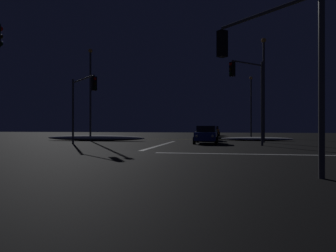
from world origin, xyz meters
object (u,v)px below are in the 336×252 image
sedan_green (210,132)px  streetlamp_right_near (264,83)px  traffic_signal_ne (250,87)px  streetlamp_right_far (251,102)px  traffic_signal_nw (82,97)px  sedan_orange (214,131)px  streetlamp_left_near (90,88)px  traffic_signal_se (270,54)px  sedan_blue (206,134)px  sedan_white (205,133)px  sedan_black (211,131)px

sedan_green → streetlamp_right_near: streetlamp_right_near is taller
traffic_signal_ne → streetlamp_right_far: 22.24m
traffic_signal_nw → streetlamp_right_near: 16.65m
sedan_orange → streetlamp_left_near: streetlamp_left_near is taller
traffic_signal_nw → streetlamp_left_near: bearing=108.5°
sedan_green → traffic_signal_se: bearing=-83.1°
streetlamp_right_near → streetlamp_left_near: bearing=-180.0°
sedan_blue → sedan_green: bearing=91.6°
sedan_green → traffic_signal_ne: (3.89, -15.75, 3.69)m
sedan_white → traffic_signal_se: bearing=-80.8°
sedan_green → sedan_black: size_ratio=1.00×
sedan_green → traffic_signal_se: traffic_signal_se is taller
sedan_white → streetlamp_right_near: (5.76, -3.36, 4.83)m
streetlamp_right_far → sedan_blue: bearing=-105.6°
sedan_orange → traffic_signal_se: size_ratio=0.75×
sedan_white → sedan_orange: 18.38m
traffic_signal_ne → traffic_signal_se: bearing=-91.4°
sedan_green → traffic_signal_nw: (-9.56, -16.35, 3.16)m
sedan_blue → streetlamp_left_near: streetlamp_left_near is taller
sedan_black → streetlamp_left_near: streetlamp_left_near is taller
sedan_orange → traffic_signal_nw: bearing=-108.5°
traffic_signal_se → streetlamp_right_far: size_ratio=0.66×
sedan_black → streetlamp_right_near: size_ratio=0.44×
sedan_green → sedan_black: 5.94m
sedan_orange → traffic_signal_ne: size_ratio=0.66×
sedan_green → streetlamp_right_near: size_ratio=0.44×
traffic_signal_ne → streetlamp_right_near: 6.49m
sedan_blue → streetlamp_left_near: bearing=167.5°
sedan_blue → streetlamp_right_far: 19.87m
sedan_black → sedan_orange: (0.18, 6.23, 0.00)m
traffic_signal_ne → streetlamp_right_far: size_ratio=0.76×
traffic_signal_nw → streetlamp_right_far: streetlamp_right_far is taller
sedan_white → traffic_signal_se: (3.76, -23.26, 3.18)m
traffic_signal_ne → streetlamp_right_far: (1.67, 22.17, 0.53)m
sedan_orange → sedan_green: bearing=-90.0°
streetlamp_right_far → streetlamp_left_near: 23.64m
traffic_signal_nw → traffic_signal_ne: (13.45, 0.60, 0.53)m
sedan_white → streetlamp_right_far: size_ratio=0.50×
sedan_black → streetlamp_right_near: bearing=-69.7°
traffic_signal_se → sedan_green: bearing=96.9°
sedan_white → streetlamp_left_near: 12.99m
streetlamp_left_near → traffic_signal_ne: bearing=-21.4°
sedan_green → streetlamp_right_near: 12.08m
traffic_signal_nw → streetlamp_right_near: bearing=24.1°
sedan_green → sedan_black: same height
sedan_orange → streetlamp_left_near: bearing=-118.5°
sedan_orange → streetlamp_right_far: 9.04m
sedan_blue → sedan_white: (-0.53, 6.06, 0.00)m
sedan_green → sedan_black: bearing=91.7°
traffic_signal_nw → streetlamp_right_near: (15.12, 6.77, 1.67)m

